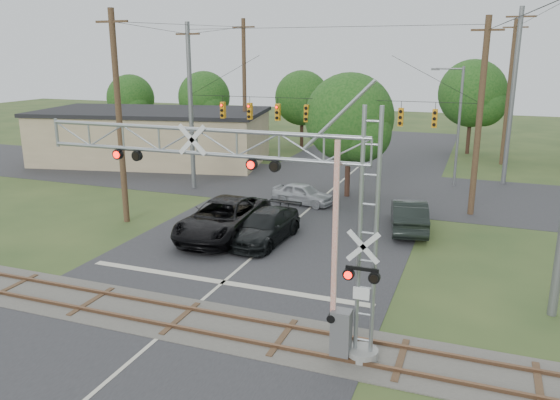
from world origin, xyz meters
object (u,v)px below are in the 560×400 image
at_px(crossing_gantry, 259,199).
at_px(sedan_silver, 303,194).
at_px(traffic_signal_span, 335,114).
at_px(car_dark, 265,227).
at_px(commercial_building, 153,136).
at_px(streetlight, 457,120).
at_px(pickup_black, 223,218).

bearing_deg(crossing_gantry, sedan_silver, 103.48).
relative_size(traffic_signal_span, car_dark, 3.52).
height_order(car_dark, sedan_silver, car_dark).
xyz_separation_m(traffic_signal_span, sedan_silver, (-1.60, -1.37, -5.05)).
bearing_deg(commercial_building, streetlight, -12.33).
distance_m(car_dark, streetlight, 18.64).
distance_m(pickup_black, streetlight, 19.79).
relative_size(crossing_gantry, commercial_building, 0.56).
bearing_deg(commercial_building, car_dark, -54.91).
xyz_separation_m(crossing_gantry, streetlight, (4.60, 25.67, -0.17)).
distance_m(traffic_signal_span, commercial_building, 20.53).
bearing_deg(commercial_building, crossing_gantry, -62.34).
height_order(crossing_gantry, commercial_building, crossing_gantry).
relative_size(pickup_black, commercial_building, 0.33).
bearing_deg(car_dark, pickup_black, -176.39).
relative_size(pickup_black, sedan_silver, 1.74).
height_order(car_dark, commercial_building, commercial_building).
height_order(crossing_gantry, streetlight, streetlight).
relative_size(crossing_gantry, traffic_signal_span, 0.62).
height_order(car_dark, streetlight, streetlight).
bearing_deg(car_dark, sedan_silver, 96.85).
bearing_deg(pickup_black, commercial_building, 130.78).
bearing_deg(traffic_signal_span, car_dark, -97.44).
height_order(crossing_gantry, sedan_silver, crossing_gantry).
bearing_deg(commercial_building, traffic_signal_span, -33.81).
relative_size(sedan_silver, streetlight, 0.47).
bearing_deg(crossing_gantry, pickup_black, 122.69).
bearing_deg(crossing_gantry, commercial_building, 129.12).
relative_size(traffic_signal_span, sedan_silver, 4.78).
relative_size(traffic_signal_span, pickup_black, 2.74).
bearing_deg(traffic_signal_span, pickup_black, -111.82).
xyz_separation_m(sedan_silver, commercial_building, (-17.12, 9.07, 1.63)).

